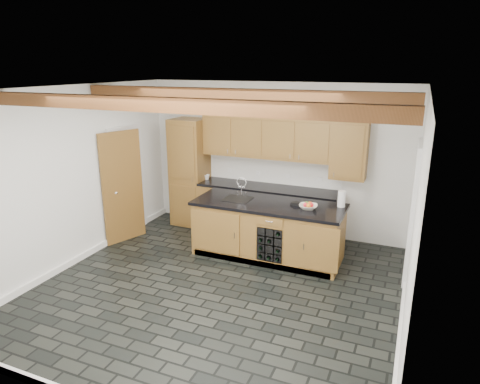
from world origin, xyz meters
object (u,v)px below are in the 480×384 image
Objects in this scene: fruit_bowl at (308,207)px; paper_towel at (342,199)px; island at (268,230)px; kitchen_scale at (296,204)px.

paper_towel is (0.46, 0.31, 0.09)m from fruit_bowl.
paper_towel is (1.11, 0.29, 0.59)m from island.
paper_towel reaches higher than kitchen_scale.
kitchen_scale is 0.72m from paper_towel.
paper_towel reaches higher than fruit_bowl.
island is 0.66m from kitchen_scale.
kitchen_scale is at bearing 11.11° from island.
fruit_bowl is (0.22, -0.11, 0.01)m from kitchen_scale.
fruit_bowl is at bearing -13.26° from kitchen_scale.
kitchen_scale is at bearing -163.34° from paper_towel.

